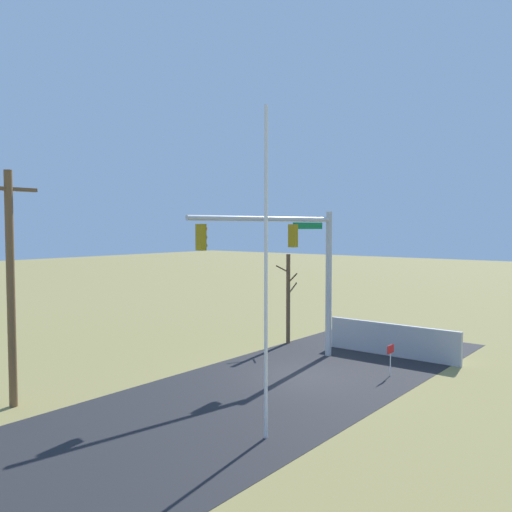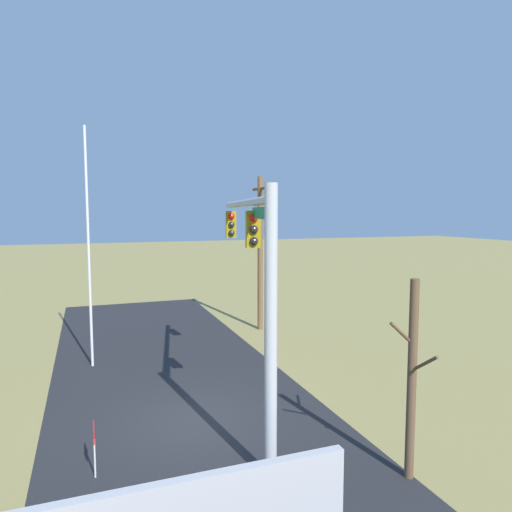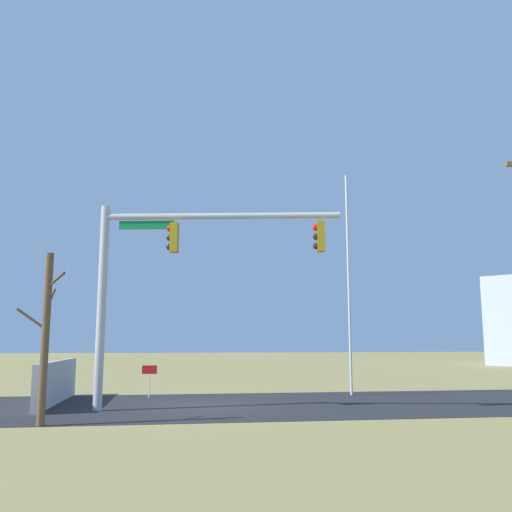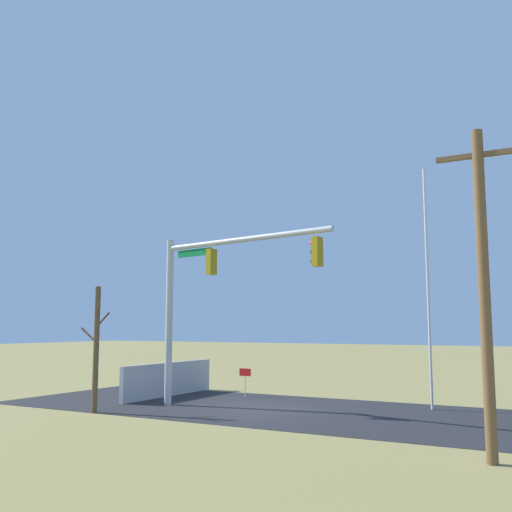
% 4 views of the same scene
% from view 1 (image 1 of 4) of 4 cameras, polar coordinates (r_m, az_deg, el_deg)
% --- Properties ---
extents(ground_plane, '(160.00, 160.00, 0.00)m').
position_cam_1_polar(ground_plane, '(21.61, 5.21, -12.51)').
color(ground_plane, olive).
extents(road_surface, '(28.00, 8.00, 0.01)m').
position_cam_1_polar(road_surface, '(18.53, -1.84, -15.15)').
color(road_surface, '#232326').
rests_on(road_surface, ground_plane).
extents(sidewalk_corner, '(6.00, 6.00, 0.01)m').
position_cam_1_polar(sidewalk_corner, '(25.75, 8.81, -9.97)').
color(sidewalk_corner, '#B7B5AD').
rests_on(sidewalk_corner, ground_plane).
extents(retaining_fence, '(0.20, 6.13, 1.46)m').
position_cam_1_polar(retaining_fence, '(25.19, 14.27, -8.63)').
color(retaining_fence, '#A8A8AD').
rests_on(retaining_fence, ground_plane).
extents(signal_mast, '(7.63, 1.59, 6.49)m').
position_cam_1_polar(signal_mast, '(22.70, 4.24, 0.01)').
color(signal_mast, '#B2B5BA').
rests_on(signal_mast, ground_plane).
extents(flagpole, '(0.10, 0.10, 9.05)m').
position_cam_1_polar(flagpole, '(14.53, 1.06, -1.97)').
color(flagpole, silver).
rests_on(flagpole, ground_plane).
extents(utility_pole, '(1.90, 0.26, 7.62)m').
position_cam_1_polar(utility_pole, '(18.92, -24.58, -2.76)').
color(utility_pole, brown).
rests_on(utility_pole, ground_plane).
extents(bare_tree, '(1.27, 1.02, 4.46)m').
position_cam_1_polar(bare_tree, '(26.88, 3.44, -4.43)').
color(bare_tree, brown).
rests_on(bare_tree, ground_plane).
extents(open_sign, '(0.56, 0.04, 1.22)m').
position_cam_1_polar(open_sign, '(21.86, 14.08, -9.95)').
color(open_sign, silver).
rests_on(open_sign, ground_plane).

